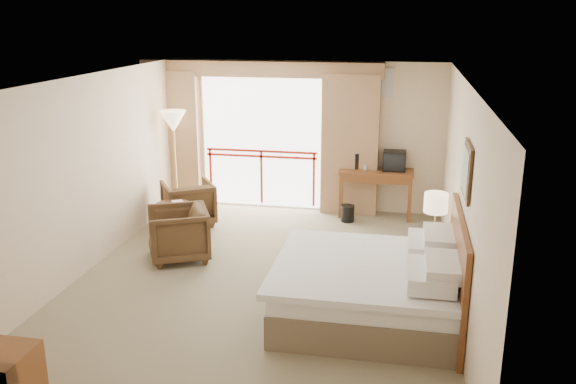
% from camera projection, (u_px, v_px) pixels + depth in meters
% --- Properties ---
extents(floor, '(7.00, 7.00, 0.00)m').
position_uv_depth(floor, '(260.00, 285.00, 8.13)').
color(floor, '#7F7457').
rests_on(floor, ground).
extents(ceiling, '(7.00, 7.00, 0.00)m').
position_uv_depth(ceiling, '(257.00, 81.00, 7.38)').
color(ceiling, white).
rests_on(ceiling, wall_back).
extents(wall_back, '(5.00, 0.00, 5.00)m').
position_uv_depth(wall_back, '(304.00, 136.00, 11.05)').
color(wall_back, beige).
rests_on(wall_back, ground).
extents(wall_front, '(5.00, 0.00, 5.00)m').
position_uv_depth(wall_front, '(146.00, 317.00, 4.46)').
color(wall_front, beige).
rests_on(wall_front, ground).
extents(wall_left, '(0.00, 7.00, 7.00)m').
position_uv_depth(wall_left, '(79.00, 178.00, 8.21)').
color(wall_left, beige).
rests_on(wall_left, ground).
extents(wall_right, '(0.00, 7.00, 7.00)m').
position_uv_depth(wall_right, '(462.00, 199.00, 7.30)').
color(wall_right, beige).
rests_on(wall_right, ground).
extents(balcony_door, '(2.40, 0.00, 2.40)m').
position_uv_depth(balcony_door, '(261.00, 143.00, 11.22)').
color(balcony_door, white).
rests_on(balcony_door, wall_back).
extents(balcony_railing, '(2.09, 0.03, 1.02)m').
position_uv_depth(balcony_railing, '(261.00, 164.00, 11.31)').
color(balcony_railing, '#A51F0E').
rests_on(balcony_railing, wall_back).
extents(curtain_left, '(1.00, 0.26, 2.50)m').
position_uv_depth(curtain_left, '(174.00, 138.00, 11.39)').
color(curtain_left, '#926A4B').
rests_on(curtain_left, wall_back).
extents(curtain_right, '(1.00, 0.26, 2.50)m').
position_uv_depth(curtain_right, '(350.00, 145.00, 10.78)').
color(curtain_right, '#926A4B').
rests_on(curtain_right, wall_back).
extents(valance, '(4.40, 0.22, 0.28)m').
position_uv_depth(valance, '(259.00, 69.00, 10.75)').
color(valance, '#926A4B').
rests_on(valance, wall_back).
extents(hvac_vent, '(0.50, 0.04, 0.50)m').
position_uv_depth(hvac_vent, '(379.00, 82.00, 10.51)').
color(hvac_vent, silver).
rests_on(hvac_vent, wall_back).
extents(bed, '(2.13, 2.06, 0.97)m').
position_uv_depth(bed, '(371.00, 288.00, 7.19)').
color(bed, brown).
rests_on(bed, floor).
extents(headboard, '(0.06, 2.10, 1.30)m').
position_uv_depth(headboard, '(457.00, 273.00, 6.94)').
color(headboard, brown).
rests_on(headboard, wall_right).
extents(framed_art, '(0.04, 0.72, 0.60)m').
position_uv_depth(framed_art, '(467.00, 171.00, 6.60)').
color(framed_art, '#301B0B').
rests_on(framed_art, wall_right).
extents(nightstand, '(0.49, 0.57, 0.65)m').
position_uv_depth(nightstand, '(432.00, 259.00, 8.17)').
color(nightstand, brown).
rests_on(nightstand, floor).
extents(table_lamp, '(0.32, 0.32, 0.56)m').
position_uv_depth(table_lamp, '(436.00, 204.00, 8.01)').
color(table_lamp, tan).
rests_on(table_lamp, nightstand).
extents(phone, '(0.18, 0.14, 0.08)m').
position_uv_depth(phone, '(431.00, 237.00, 7.94)').
color(phone, black).
rests_on(phone, nightstand).
extents(desk, '(1.29, 0.63, 0.85)m').
position_uv_depth(desk, '(377.00, 179.00, 10.84)').
color(desk, brown).
rests_on(desk, floor).
extents(tv, '(0.39, 0.31, 0.35)m').
position_uv_depth(tv, '(394.00, 161.00, 10.63)').
color(tv, black).
rests_on(tv, desk).
extents(coffee_maker, '(0.16, 0.16, 0.29)m').
position_uv_depth(coffee_maker, '(357.00, 161.00, 10.76)').
color(coffee_maker, black).
rests_on(coffee_maker, desk).
extents(cup, '(0.07, 0.07, 0.09)m').
position_uv_depth(cup, '(365.00, 167.00, 10.72)').
color(cup, white).
rests_on(cup, desk).
extents(wastebasket, '(0.29, 0.29, 0.29)m').
position_uv_depth(wastebasket, '(348.00, 213.00, 10.61)').
color(wastebasket, black).
rests_on(wastebasket, floor).
extents(armchair_far, '(1.12, 1.13, 0.75)m').
position_uv_depth(armchair_far, '(189.00, 224.00, 10.52)').
color(armchair_far, '#412D1B').
rests_on(armchair_far, floor).
extents(armchair_near, '(1.13, 1.12, 0.78)m').
position_uv_depth(armchair_near, '(180.00, 258.00, 9.03)').
color(armchair_near, '#412D1B').
rests_on(armchair_near, floor).
extents(side_table, '(0.55, 0.55, 0.60)m').
position_uv_depth(side_table, '(174.00, 215.00, 9.65)').
color(side_table, '#301B0B').
rests_on(side_table, floor).
extents(book, '(0.27, 0.28, 0.02)m').
position_uv_depth(book, '(173.00, 204.00, 9.60)').
color(book, white).
rests_on(book, side_table).
extents(floor_lamp, '(0.47, 0.47, 1.86)m').
position_uv_depth(floor_lamp, '(173.00, 125.00, 10.71)').
color(floor_lamp, tan).
rests_on(floor_lamp, floor).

